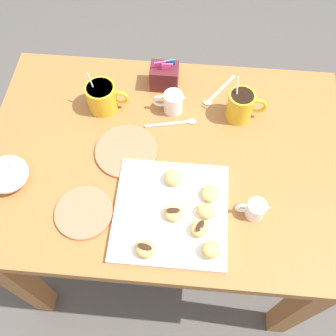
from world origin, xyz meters
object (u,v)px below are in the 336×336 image
Objects in this scene: beignet_2 at (210,193)px; beignet_6 at (173,213)px; beignet_4 at (145,249)px; ice_cream_bowl at (6,173)px; beignet_1 at (200,228)px; coffee_mug_mustard_left at (102,97)px; chocolate_sauce_pitcher at (256,209)px; saucer_coral_left at (84,212)px; sugar_caddy at (164,76)px; saucer_coral_right at (126,151)px; cream_pitcher_white at (173,102)px; beignet_5 at (206,211)px; dining_table at (166,177)px; pastry_plate_square at (171,212)px; beignet_0 at (211,250)px; beignet_3 at (173,177)px; coffee_mug_mustard_right at (241,105)px.

beignet_2 is 0.99× the size of beignet_6.
beignet_4 and beignet_6 have the same top height.
ice_cream_bowl is 2.29× the size of beignet_6.
coffee_mug_mustard_left is at bearing 128.84° from beignet_1.
beignet_1 is 0.11m from beignet_2.
chocolate_sauce_pitcher is at bearing 25.13° from beignet_1.
beignet_4 reaches higher than beignet_2.
beignet_2 is (0.35, -0.30, -0.02)m from coffee_mug_mustard_left.
ice_cream_bowl is 0.76× the size of saucer_coral_left.
sugar_caddy is 0.48m from beignet_6.
saucer_coral_left is 0.85× the size of saucer_coral_right.
ice_cream_bowl reaches higher than saucer_coral_left.
cream_pitcher_white is at bearing -71.01° from sugar_caddy.
beignet_6 is (-0.07, 0.04, 0.00)m from beignet_1.
beignet_1 is (-0.15, -0.07, 0.00)m from chocolate_sauce_pitcher.
dining_table is at bearing 124.21° from beignet_5.
saucer_coral_right is (-0.12, -0.00, 0.14)m from dining_table.
dining_table is at bearing 99.77° from pastry_plate_square.
saucer_coral_left is at bearing -175.11° from chocolate_sauce_pitcher.
saucer_coral_right is 3.56× the size of beignet_6.
chocolate_sauce_pitcher is 1.83× the size of beignet_1.
chocolate_sauce_pitcher is 1.75× the size of beignet_6.
pastry_plate_square is at bearing 136.24° from beignet_0.
sugar_caddy is at bearing 111.94° from beignet_2.
coffee_mug_mustard_left is at bearing 119.84° from saucer_coral_right.
beignet_0 reaches higher than dining_table.
sugar_caddy is 2.11× the size of beignet_1.
sugar_caddy is at bearing 108.99° from cream_pitcher_white.
beignet_4 reaches higher than saucer_coral_right.
beignet_3 is (-0.08, 0.14, 0.00)m from beignet_1.
ice_cream_bowl reaches higher than beignet_2.
dining_table is 0.32m from saucer_coral_left.
beignet_0 is 0.23m from beignet_3.
coffee_mug_mustard_right is at bearing 41.47° from saucer_coral_left.
beignet_5 is (-0.13, -0.02, 0.00)m from chocolate_sauce_pitcher.
coffee_mug_mustard_right is at bearing 26.54° from saucer_coral_right.
saucer_coral_right is 0.33m from beignet_1.
beignet_6 is (0.06, 0.10, -0.00)m from beignet_4.
dining_table is 3.55× the size of pastry_plate_square.
ice_cream_bowl is 0.56m from beignet_1.
dining_table is at bearing 115.92° from beignet_0.
sugar_caddy reaches higher than dining_table.
saucer_coral_left is 0.32m from beignet_1.
beignet_1 reaches higher than dining_table.
sugar_caddy is at bearing 72.21° from saucer_coral_right.
beignet_0 is 0.96× the size of beignet_3.
coffee_mug_mustard_right is 0.56m from saucer_coral_left.
saucer_coral_left is 3.03× the size of beignet_6.
chocolate_sauce_pitcher is 0.49× the size of saucer_coral_right.
pastry_plate_square is 0.47m from ice_cream_bowl.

